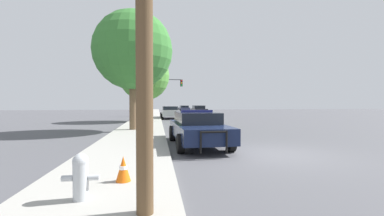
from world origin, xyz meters
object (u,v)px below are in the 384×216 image
Objects in this scene: fire_hydrant at (81,175)px; car_background_midblock at (170,112)px; car_background_distant at (184,108)px; tree_sidewalk_near at (133,51)px; car_background_oncoming at (199,110)px; police_car at (198,127)px; traffic_cone at (123,169)px; traffic_light at (164,89)px; tree_sidewalk_mid at (144,76)px.

car_background_midblock reaches higher than fire_hydrant.
tree_sidewalk_near reaches higher than car_background_distant.
police_car is at bearing 79.63° from car_background_oncoming.
fire_hydrant is 33.03m from car_background_oncoming.
fire_hydrant is at bearing -121.59° from traffic_cone.
car_background_distant is 12.36m from car_background_oncoming.
fire_hydrant is 29.77m from traffic_light.
tree_sidewalk_near is at bearing -102.84° from car_background_distant.
car_background_midblock reaches higher than car_background_oncoming.
tree_sidewalk_near reaches higher than car_background_midblock.
car_background_oncoming is 22.31m from tree_sidewalk_near.
car_background_midblock is at bearing -84.57° from traffic_light.
tree_sidewalk_near reaches higher than traffic_cone.
police_car reaches higher than traffic_cone.
fire_hydrant is 0.11× the size of tree_sidewalk_near.
traffic_light is 15.87m from car_background_distant.
traffic_light is (-0.83, 23.49, 2.87)m from police_car.
tree_sidewalk_mid is at bearing -123.64° from car_background_midblock.
tree_sidewalk_near is (-2.86, -12.30, 4.28)m from car_background_midblock.
tree_sidewalk_near is at bearing -91.98° from tree_sidewalk_mid.
car_background_midblock is 13.33m from tree_sidewalk_near.
traffic_light is (2.18, 29.54, 3.07)m from fire_hydrant.
fire_hydrant is at bearing -99.73° from car_background_distant.
fire_hydrant is at bearing -89.25° from tree_sidewalk_near.
car_background_oncoming is at bearing 27.34° from traffic_light.
car_background_distant is 33.84m from tree_sidewalk_near.
car_background_distant is at bearing 81.74° from fire_hydrant.
fire_hydrant is 24.08m from car_background_midblock.
tree_sidewalk_mid is at bearing 89.61° from fire_hydrant.
car_background_oncoming is at bearing 59.55° from car_background_midblock.
tree_sidewalk_near is (-7.49, -20.57, 4.28)m from car_background_oncoming.
police_car is 1.14× the size of car_background_oncoming.
police_car is at bearing -87.98° from traffic_light.
police_car reaches higher than car_background_midblock.
car_background_oncoming is 8.50× the size of traffic_cone.
car_background_oncoming is (4.63, 8.27, -0.01)m from car_background_midblock.
police_car is at bearing 63.58° from fire_hydrant.
car_background_distant is at bearing -86.94° from car_background_oncoming.
car_background_oncoming is at bearing -101.54° from police_car.
car_background_midblock is at bearing 84.74° from traffic_cone.
traffic_cone is (-5.87, -43.57, -0.26)m from car_background_distant.
fire_hydrant is 0.16× the size of traffic_light.
police_car is 14.56m from tree_sidewalk_mid.
car_background_distant is 0.72× the size of tree_sidewalk_mid.
police_car is 1.07× the size of traffic_light.
traffic_light is 6.33m from car_background_midblock.
fire_hydrant is 0.12× the size of tree_sidewalk_mid.
car_background_midblock is 0.97× the size of car_background_distant.
tree_sidewalk_mid is at bearing -105.87° from car_background_distant.
tree_sidewalk_mid reaches higher than car_background_oncoming.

